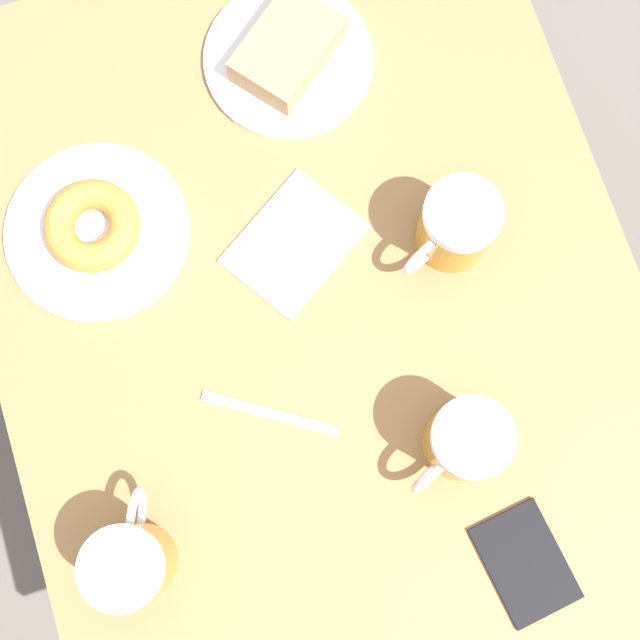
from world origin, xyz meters
The scene contains 10 objects.
ground_plane centered at (0.00, 0.00, 0.00)m, with size 8.00×8.00×0.00m, color #666059.
table centered at (0.00, 0.00, 0.68)m, with size 0.81×1.08×0.74m.
plate_with_cake centered at (-0.07, -0.35, 0.76)m, with size 0.22×0.22×0.05m.
plate_with_donut centered at (0.23, -0.20, 0.76)m, with size 0.23×0.23×0.05m.
beer_mug_left centered at (-0.11, 0.19, 0.80)m, with size 0.13×0.09×0.11m.
beer_mug_center centered at (-0.19, -0.05, 0.80)m, with size 0.13×0.09×0.11m.
beer_mug_right centered at (0.29, 0.21, 0.80)m, with size 0.09×0.13×0.11m.
napkin_folded centered at (0.00, -0.11, 0.75)m, with size 0.20×0.19×0.00m.
fork centered at (0.09, 0.09, 0.74)m, with size 0.15×0.10×0.00m.
passport_near_edge centered at (-0.14, 0.35, 0.75)m, with size 0.10×0.14×0.01m.
Camera 1 is at (0.06, 0.20, 1.83)m, focal length 50.00 mm.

